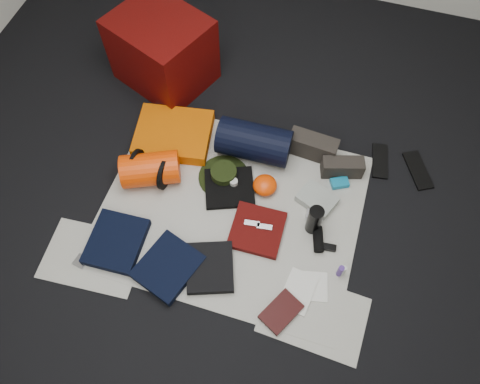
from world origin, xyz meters
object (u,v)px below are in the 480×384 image
(sleeping_pad, at_px, (174,134))
(water_bottle, at_px, (314,220))
(stuff_sack, at_px, (150,169))
(red_cabinet, at_px, (163,51))
(compact_camera, at_px, (314,216))
(navy_duffel, at_px, (254,142))
(paperback_book, at_px, (281,312))

(sleeping_pad, distance_m, water_bottle, 1.13)
(stuff_sack, bearing_deg, red_cabinet, 105.41)
(sleeping_pad, bearing_deg, red_cabinet, 116.22)
(sleeping_pad, height_order, compact_camera, sleeping_pad)
(navy_duffel, bearing_deg, paperback_book, -67.14)
(red_cabinet, bearing_deg, compact_camera, -9.81)
(red_cabinet, distance_m, navy_duffel, 0.95)
(red_cabinet, height_order, navy_duffel, red_cabinet)
(sleeping_pad, xyz_separation_m, navy_duffel, (0.56, 0.05, 0.08))
(sleeping_pad, relative_size, stuff_sack, 1.37)
(compact_camera, relative_size, paperback_book, 0.47)
(compact_camera, bearing_deg, paperback_book, -97.54)
(navy_duffel, bearing_deg, compact_camera, -37.29)
(sleeping_pad, xyz_separation_m, water_bottle, (1.06, -0.39, 0.07))
(stuff_sack, bearing_deg, water_bottle, -2.41)
(water_bottle, height_order, compact_camera, water_bottle)
(stuff_sack, relative_size, compact_camera, 3.40)
(red_cabinet, xyz_separation_m, compact_camera, (1.32, -0.84, -0.23))
(red_cabinet, bearing_deg, water_bottle, -11.94)
(water_bottle, bearing_deg, navy_duffel, 139.34)
(water_bottle, bearing_deg, paperback_book, -95.13)
(navy_duffel, relative_size, water_bottle, 2.11)
(navy_duffel, height_order, water_bottle, navy_duffel)
(paperback_book, bearing_deg, compact_camera, 113.88)
(sleeping_pad, distance_m, paperback_book, 1.39)
(red_cabinet, bearing_deg, sleeping_pad, -41.17)
(stuff_sack, xyz_separation_m, navy_duffel, (0.58, 0.39, 0.02))
(paperback_book, bearing_deg, red_cabinet, 158.78)
(stuff_sack, distance_m, navy_duffel, 0.70)
(water_bottle, bearing_deg, sleeping_pad, 159.98)
(sleeping_pad, xyz_separation_m, paperback_book, (1.01, -0.95, -0.03))
(red_cabinet, relative_size, navy_duffel, 1.30)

